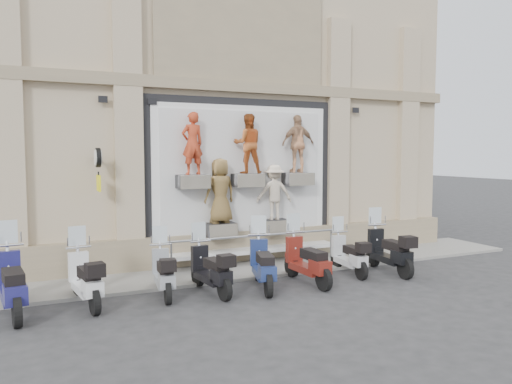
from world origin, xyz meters
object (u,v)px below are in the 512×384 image
scooter_a (11,270)px  scooter_b (85,268)px  clock_sign_bracket (98,164)px  scooter_h (389,241)px  scooter_e (263,254)px  scooter_d (210,260)px  scooter_f (307,250)px  guard_rail (257,252)px  scooter_g (349,247)px  scooter_c (163,263)px

scooter_a → scooter_b: (1.32, 0.03, -0.10)m
clock_sign_bracket → scooter_h: 7.42m
scooter_b → scooter_e: (3.78, -0.33, 0.02)m
scooter_d → scooter_h: size_ratio=0.92×
scooter_b → scooter_f: bearing=-12.0°
scooter_f → scooter_h: (2.45, 0.06, 0.01)m
guard_rail → scooter_b: scooter_b is taller
scooter_a → scooter_d: 3.90m
scooter_d → scooter_e: (1.20, -0.14, 0.05)m
scooter_a → scooter_g: (7.64, 0.01, -0.16)m
scooter_c → scooter_d: (0.98, -0.23, 0.03)m
scooter_a → scooter_g: 7.64m
scooter_a → scooter_h: scooter_a is taller
scooter_b → scooter_d: size_ratio=1.03×
scooter_e → scooter_b: bearing=-169.0°
scooter_d → scooter_f: bearing=-10.8°
guard_rail → scooter_d: bearing=-139.3°
clock_sign_bracket → scooter_f: size_ratio=0.52×
guard_rail → scooter_e: 1.89m
scooter_b → scooter_c: bearing=-6.4°
scooter_b → scooter_e: scooter_e is taller
scooter_c → scooter_f: bearing=0.0°
scooter_e → scooter_a: bearing=-167.3°
scooter_g → scooter_h: size_ratio=0.87×
scooter_c → guard_rail: bearing=33.0°
guard_rail → scooter_c: bearing=-154.2°
scooter_a → scooter_b: 1.32m
clock_sign_bracket → scooter_g: clock_sign_bracket is taller
guard_rail → scooter_h: bearing=-30.7°
scooter_c → scooter_e: size_ratio=0.90×
scooter_c → scooter_f: size_ratio=0.90×
scooter_d → scooter_h: scooter_h is taller
scooter_h → scooter_e: bearing=-173.9°
guard_rail → clock_sign_bracket: clock_sign_bracket is taller
guard_rail → scooter_d: scooter_d is taller
scooter_b → scooter_d: 2.58m
scooter_c → scooter_h: size_ratio=0.89×
scooter_b → scooter_g: scooter_b is taller
scooter_g → scooter_h: 1.07m
scooter_h → scooter_g: bearing=169.7°
scooter_a → scooter_e: size_ratio=1.09×
guard_rail → scooter_a: 5.95m
clock_sign_bracket → scooter_a: size_ratio=0.48×
scooter_f → scooter_g: bearing=12.9°
scooter_c → scooter_f: (3.30, -0.41, 0.08)m
clock_sign_bracket → scooter_c: 2.98m
scooter_f → guard_rail: bearing=103.2°
scooter_a → scooter_f: 6.22m
clock_sign_bracket → scooter_d: size_ratio=0.56×
scooter_b → scooter_e: size_ratio=0.97×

